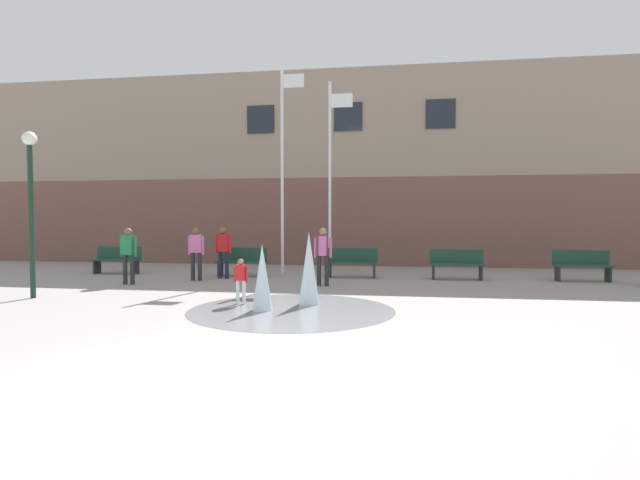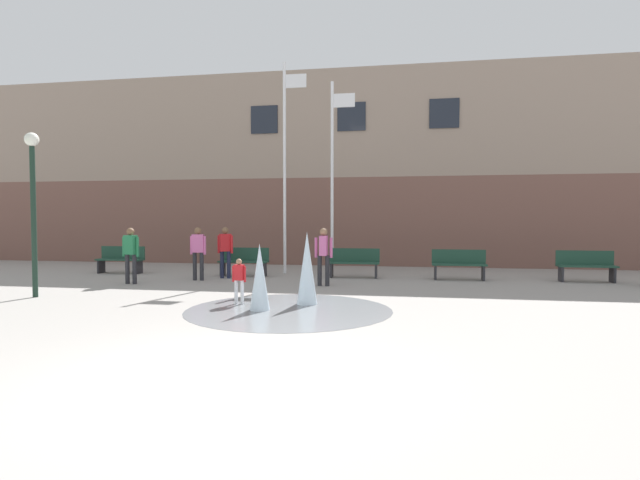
% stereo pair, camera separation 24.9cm
% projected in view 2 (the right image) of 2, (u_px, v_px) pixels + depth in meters
% --- Properties ---
extents(ground_plane, '(100.00, 100.00, 0.00)m').
position_uv_depth(ground_plane, '(215.00, 381.00, 5.66)').
color(ground_plane, gray).
extents(library_building, '(36.00, 6.05, 7.72)m').
position_uv_depth(library_building, '(359.00, 174.00, 22.37)').
color(library_building, brown).
rests_on(library_building, ground).
extents(splash_fountain, '(4.18, 4.18, 1.57)m').
position_uv_depth(splash_fountain, '(288.00, 279.00, 10.37)').
color(splash_fountain, gray).
rests_on(splash_fountain, ground).
extents(park_bench_far_left, '(1.60, 0.44, 0.91)m').
position_uv_depth(park_bench_far_left, '(121.00, 259.00, 16.91)').
color(park_bench_far_left, '#28282D').
rests_on(park_bench_far_left, ground).
extents(park_bench_under_left_flagpole, '(1.60, 0.44, 0.91)m').
position_uv_depth(park_bench_under_left_flagpole, '(244.00, 261.00, 16.12)').
color(park_bench_under_left_flagpole, '#28282D').
rests_on(park_bench_under_left_flagpole, ground).
extents(park_bench_center, '(1.60, 0.44, 0.91)m').
position_uv_depth(park_bench_center, '(354.00, 262.00, 15.69)').
color(park_bench_center, '#28282D').
rests_on(park_bench_center, ground).
extents(park_bench_under_right_flagpole, '(1.60, 0.44, 0.91)m').
position_uv_depth(park_bench_under_right_flagpole, '(459.00, 264.00, 15.08)').
color(park_bench_under_right_flagpole, '#28282D').
rests_on(park_bench_under_right_flagpole, ground).
extents(park_bench_near_trashcan, '(1.60, 0.44, 0.91)m').
position_uv_depth(park_bench_near_trashcan, '(586.00, 265.00, 14.58)').
color(park_bench_near_trashcan, '#28282D').
rests_on(park_bench_near_trashcan, ground).
extents(adult_in_red, '(0.50, 0.36, 1.59)m').
position_uv_depth(adult_in_red, '(225.00, 248.00, 15.44)').
color(adult_in_red, '#1E233D').
rests_on(adult_in_red, ground).
extents(adult_watching, '(0.50, 0.26, 1.59)m').
position_uv_depth(adult_watching, '(131.00, 251.00, 14.10)').
color(adult_watching, '#28282D').
rests_on(adult_watching, ground).
extents(adult_near_bench, '(0.50, 0.34, 1.59)m').
position_uv_depth(adult_near_bench, '(324.00, 252.00, 13.67)').
color(adult_near_bench, '#28282D').
rests_on(adult_near_bench, ground).
extents(child_in_fountain, '(0.31, 0.16, 0.99)m').
position_uv_depth(child_in_fountain, '(239.00, 277.00, 10.75)').
color(child_in_fountain, silver).
rests_on(child_in_fountain, ground).
extents(teen_by_trashcan, '(0.50, 0.27, 1.59)m').
position_uv_depth(teen_by_trashcan, '(198.00, 249.00, 14.92)').
color(teen_by_trashcan, '#28282D').
rests_on(teen_by_trashcan, ground).
extents(flagpole_left, '(0.80, 0.10, 7.06)m').
position_uv_depth(flagpole_left, '(286.00, 162.00, 16.77)').
color(flagpole_left, silver).
rests_on(flagpole_left, ground).
extents(flagpole_right, '(0.80, 0.10, 6.36)m').
position_uv_depth(flagpole_right, '(333.00, 172.00, 16.51)').
color(flagpole_right, silver).
rests_on(flagpole_right, ground).
extents(lamp_post_left_lane, '(0.32, 0.32, 3.85)m').
position_uv_depth(lamp_post_left_lane, '(33.00, 190.00, 11.64)').
color(lamp_post_left_lane, '#192D23').
rests_on(lamp_post_left_lane, ground).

